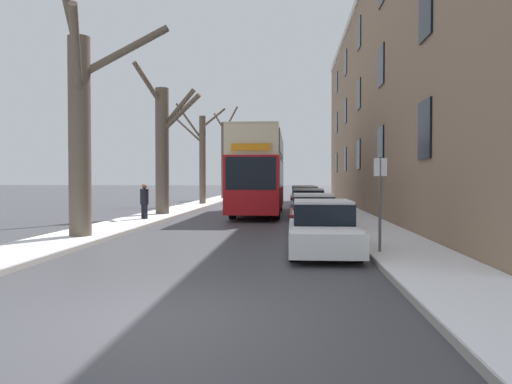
{
  "coord_description": "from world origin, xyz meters",
  "views": [
    {
      "loc": [
        1.97,
        -6.79,
        1.94
      ],
      "look_at": [
        0.38,
        15.17,
        1.39
      ],
      "focal_mm": 35.0,
      "sensor_mm": 36.0,
      "label": 1
    }
  ],
  "objects_px": {
    "bare_tree_left_2": "(202,156)",
    "bare_tree_left_3": "(224,156)",
    "parked_car_4": "(303,197)",
    "street_sign_post": "(380,200)",
    "bare_tree_left_1": "(163,146)",
    "pedestrian_left_sidewalk": "(144,201)",
    "parked_car_3": "(305,200)",
    "parked_car_2": "(308,205)",
    "bare_tree_left_0": "(81,124)",
    "parked_car_1": "(313,214)",
    "double_decker_bus": "(259,168)",
    "parked_car_0": "(323,229)"
  },
  "relations": [
    {
      "from": "parked_car_2",
      "to": "parked_car_4",
      "type": "distance_m",
      "value": 11.45
    },
    {
      "from": "bare_tree_left_0",
      "to": "double_decker_bus",
      "type": "relative_size",
      "value": 0.71
    },
    {
      "from": "bare_tree_left_2",
      "to": "parked_car_2",
      "type": "distance_m",
      "value": 14.18
    },
    {
      "from": "pedestrian_left_sidewalk",
      "to": "bare_tree_left_2",
      "type": "bearing_deg",
      "value": -55.31
    },
    {
      "from": "parked_car_3",
      "to": "parked_car_2",
      "type": "bearing_deg",
      "value": -90.0
    },
    {
      "from": "parked_car_3",
      "to": "street_sign_post",
      "type": "bearing_deg",
      "value": -85.74
    },
    {
      "from": "parked_car_0",
      "to": "bare_tree_left_0",
      "type": "bearing_deg",
      "value": 164.36
    },
    {
      "from": "bare_tree_left_2",
      "to": "parked_car_2",
      "type": "height_order",
      "value": "bare_tree_left_2"
    },
    {
      "from": "parked_car_0",
      "to": "pedestrian_left_sidewalk",
      "type": "distance_m",
      "value": 11.69
    },
    {
      "from": "parked_car_2",
      "to": "bare_tree_left_0",
      "type": "bearing_deg",
      "value": -126.72
    },
    {
      "from": "bare_tree_left_0",
      "to": "bare_tree_left_2",
      "type": "relative_size",
      "value": 1.07
    },
    {
      "from": "bare_tree_left_1",
      "to": "parked_car_3",
      "type": "distance_m",
      "value": 9.61
    },
    {
      "from": "bare_tree_left_2",
      "to": "street_sign_post",
      "type": "bearing_deg",
      "value": -69.92
    },
    {
      "from": "bare_tree_left_0",
      "to": "parked_car_3",
      "type": "height_order",
      "value": "bare_tree_left_0"
    },
    {
      "from": "street_sign_post",
      "to": "parked_car_1",
      "type": "bearing_deg",
      "value": 101.8
    },
    {
      "from": "bare_tree_left_2",
      "to": "bare_tree_left_3",
      "type": "height_order",
      "value": "bare_tree_left_3"
    },
    {
      "from": "parked_car_4",
      "to": "parked_car_0",
      "type": "bearing_deg",
      "value": -90.0
    },
    {
      "from": "parked_car_4",
      "to": "parked_car_3",
      "type": "bearing_deg",
      "value": -90.0
    },
    {
      "from": "bare_tree_left_2",
      "to": "street_sign_post",
      "type": "relative_size",
      "value": 3.05
    },
    {
      "from": "bare_tree_left_1",
      "to": "parked_car_2",
      "type": "relative_size",
      "value": 1.74
    },
    {
      "from": "parked_car_0",
      "to": "bare_tree_left_3",
      "type": "bearing_deg",
      "value": 101.9
    },
    {
      "from": "parked_car_3",
      "to": "parked_car_4",
      "type": "xyz_separation_m",
      "value": [
        0.0,
        5.8,
        -0.0
      ]
    },
    {
      "from": "parked_car_2",
      "to": "pedestrian_left_sidewalk",
      "type": "bearing_deg",
      "value": -158.34
    },
    {
      "from": "parked_car_4",
      "to": "street_sign_post",
      "type": "relative_size",
      "value": 1.77
    },
    {
      "from": "bare_tree_left_1",
      "to": "parked_car_3",
      "type": "relative_size",
      "value": 1.98
    },
    {
      "from": "bare_tree_left_1",
      "to": "bare_tree_left_3",
      "type": "xyz_separation_m",
      "value": [
        0.15,
        22.42,
        0.59
      ]
    },
    {
      "from": "double_decker_bus",
      "to": "pedestrian_left_sidewalk",
      "type": "height_order",
      "value": "double_decker_bus"
    },
    {
      "from": "parked_car_2",
      "to": "bare_tree_left_2",
      "type": "bearing_deg",
      "value": 122.84
    },
    {
      "from": "bare_tree_left_3",
      "to": "parked_car_0",
      "type": "relative_size",
      "value": 2.01
    },
    {
      "from": "parked_car_2",
      "to": "bare_tree_left_1",
      "type": "bearing_deg",
      "value": 177.08
    },
    {
      "from": "pedestrian_left_sidewalk",
      "to": "parked_car_4",
      "type": "bearing_deg",
      "value": -82.87
    },
    {
      "from": "parked_car_1",
      "to": "parked_car_4",
      "type": "distance_m",
      "value": 17.56
    },
    {
      "from": "parked_car_1",
      "to": "parked_car_4",
      "type": "bearing_deg",
      "value": 90.0
    },
    {
      "from": "bare_tree_left_2",
      "to": "bare_tree_left_3",
      "type": "xyz_separation_m",
      "value": [
        0.18,
        11.16,
        0.53
      ]
    },
    {
      "from": "parked_car_2",
      "to": "parked_car_3",
      "type": "distance_m",
      "value": 5.65
    },
    {
      "from": "bare_tree_left_3",
      "to": "parked_car_1",
      "type": "bearing_deg",
      "value": -75.78
    },
    {
      "from": "bare_tree_left_1",
      "to": "parked_car_1",
      "type": "xyz_separation_m",
      "value": [
        7.48,
        -6.5,
        -3.02
      ]
    },
    {
      "from": "parked_car_0",
      "to": "parked_car_2",
      "type": "height_order",
      "value": "parked_car_2"
    },
    {
      "from": "bare_tree_left_1",
      "to": "pedestrian_left_sidewalk",
      "type": "relative_size",
      "value": 4.45
    },
    {
      "from": "parked_car_0",
      "to": "bare_tree_left_1",
      "type": "bearing_deg",
      "value": 121.21
    },
    {
      "from": "bare_tree_left_3",
      "to": "bare_tree_left_0",
      "type": "bearing_deg",
      "value": -90.09
    },
    {
      "from": "parked_car_2",
      "to": "parked_car_3",
      "type": "xyz_separation_m",
      "value": [
        0.0,
        5.65,
        0.02
      ]
    },
    {
      "from": "parked_car_4",
      "to": "street_sign_post",
      "type": "bearing_deg",
      "value": -86.76
    },
    {
      "from": "parked_car_2",
      "to": "bare_tree_left_3",
      "type": "bearing_deg",
      "value": 107.81
    },
    {
      "from": "bare_tree_left_1",
      "to": "bare_tree_left_2",
      "type": "relative_size",
      "value": 1.02
    },
    {
      "from": "pedestrian_left_sidewalk",
      "to": "street_sign_post",
      "type": "relative_size",
      "value": 0.7
    },
    {
      "from": "bare_tree_left_3",
      "to": "bare_tree_left_2",
      "type": "bearing_deg",
      "value": -90.95
    },
    {
      "from": "bare_tree_left_1",
      "to": "parked_car_0",
      "type": "xyz_separation_m",
      "value": [
        7.48,
        -12.34,
        -3.02
      ]
    },
    {
      "from": "double_decker_bus",
      "to": "parked_car_0",
      "type": "distance_m",
      "value": 14.86
    },
    {
      "from": "bare_tree_left_0",
      "to": "parked_car_4",
      "type": "xyz_separation_m",
      "value": [
        7.38,
        21.34,
        -2.96
      ]
    }
  ]
}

